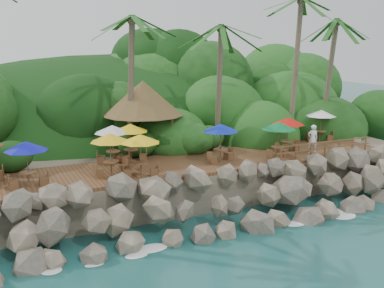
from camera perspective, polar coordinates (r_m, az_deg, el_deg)
name	(u,v)px	position (r m, az deg, el deg)	size (l,w,h in m)	color
ground	(244,236)	(22.95, 6.48, -11.29)	(140.00, 140.00, 0.00)	#19514F
land_base	(139,148)	(36.54, -6.65, -0.53)	(32.00, 25.20, 2.10)	gray
jungle_hill	(113,143)	(43.78, -9.74, 0.14)	(44.80, 28.00, 15.40)	#143811
seawall	(224,201)	(24.13, 4.05, -7.09)	(29.00, 4.00, 2.30)	gray
terrace	(192,164)	(27.22, 0.00, -2.47)	(26.00, 5.00, 0.20)	brown
jungle_foliage	(143,164)	(35.87, -6.10, -2.49)	(44.00, 16.00, 12.00)	#143811
foam_line	(241,233)	(23.18, 6.09, -10.96)	(25.20, 0.80, 0.06)	white
palapa	(143,98)	(29.38, -6.10, 5.70)	(5.12, 5.12, 4.60)	brown
dining_clusters	(172,132)	(26.25, -2.55, 1.44)	(24.07, 5.31, 2.29)	brown
railing	(325,147)	(29.44, 16.22, -0.41)	(7.20, 0.10, 1.00)	brown
waiter	(313,139)	(30.19, 14.75, 0.61)	(0.68, 0.44, 1.85)	white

